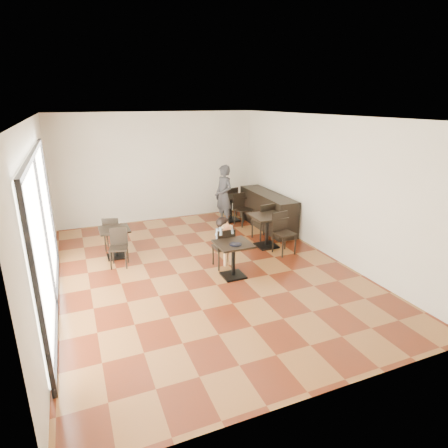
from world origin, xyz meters
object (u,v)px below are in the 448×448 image
cafe_table_left (116,243)px  chair_mid_b (284,234)px  chair_mid_a (262,221)px  chair_back_a (229,201)px  chair_left_a (112,233)px  chair_back_b (243,210)px  child (223,242)px  adult_patron (224,196)px  child_chair (223,247)px  cafe_table_back (231,208)px  cafe_table_mid (267,231)px  chair_left_b (119,248)px  child_table (233,260)px

cafe_table_left → chair_mid_b: chair_mid_b is taller
chair_mid_a → chair_back_a: 2.28m
cafe_table_left → chair_left_a: 0.55m
chair_back_b → child: bearing=-139.5°
adult_patron → chair_back_b: size_ratio=1.90×
child_chair → child: 0.12m
cafe_table_back → chair_mid_b: size_ratio=0.78×
cafe_table_mid → chair_mid_b: bearing=-73.2°
chair_left_b → chair_back_a: (3.75, 2.62, 0.04)m
child_chair → chair_back_b: (1.64, 2.45, 0.02)m
child → chair_back_a: 3.87m
child_table → adult_patron: bearing=70.8°
chair_mid_b → child: bearing=176.7°
adult_patron → cafe_table_left: (-3.25, -1.27, -0.53)m
cafe_table_left → chair_mid_a: (3.74, -0.21, 0.14)m
chair_left_b → chair_back_b: 4.07m
cafe_table_mid → adult_patron: bearing=99.0°
cafe_table_back → chair_mid_b: (0.14, -2.88, 0.11)m
cafe_table_left → chair_back_a: chair_back_a is taller
chair_mid_a → child_table: bearing=39.9°
adult_patron → cafe_table_mid: (0.32, -2.03, -0.47)m
child_chair → chair_back_b: bearing=-123.7°
chair_mid_a → chair_left_b: bearing=-2.5°
chair_mid_a → chair_left_b: (-3.74, -0.34, -0.07)m
chair_mid_a → chair_mid_b: (0.00, -1.10, 0.00)m
chair_left_b → chair_mid_a: bearing=19.8°
cafe_table_back → chair_left_a: (-3.59, -1.02, 0.04)m
child_chair → chair_mid_b: chair_mid_b is taller
cafe_table_left → chair_left_a: (-0.00, 0.55, 0.07)m
child_chair → cafe_table_mid: child_chair is taller
child_chair → cafe_table_back: child_chair is taller
cafe_table_left → chair_mid_a: size_ratio=0.71×
child_table → chair_left_a: chair_left_a is taller
chair_mid_a → chair_back_b: size_ratio=1.06×
cafe_table_back → child_table: bearing=-112.6°
cafe_table_mid → child_table: bearing=-139.9°
cafe_table_mid → chair_left_b: 3.58m
cafe_table_back → chair_back_a: chair_back_a is taller
child → chair_back_a: (1.64, 3.50, -0.10)m
child_table → cafe_table_mid: bearing=40.1°
child_table → child: child is taller
chair_left_b → child_chair: bearing=-8.1°
child_table → chair_back_b: 3.42m
cafe_table_left → cafe_table_back: (3.59, 1.57, 0.03)m
child_table → child: 0.58m
child_chair → cafe_table_mid: (1.46, 0.68, -0.04)m
child → chair_back_b: (1.64, 2.45, -0.10)m
chair_left_a → chair_left_b: 1.10m
child_table → cafe_table_mid: (1.46, 1.23, 0.04)m
chair_left_b → chair_back_a: 4.58m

